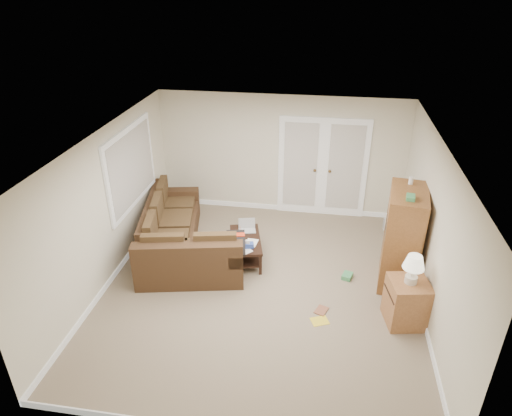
% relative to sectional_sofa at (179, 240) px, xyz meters
% --- Properties ---
extents(floor, '(5.50, 5.50, 0.00)m').
position_rel_sectional_sofa_xyz_m(floor, '(1.59, -0.68, -0.32)').
color(floor, gray).
rests_on(floor, ground).
extents(ceiling, '(5.00, 5.50, 0.02)m').
position_rel_sectional_sofa_xyz_m(ceiling, '(1.59, -0.68, 2.18)').
color(ceiling, white).
rests_on(ceiling, wall_back).
extents(wall_left, '(0.02, 5.50, 2.50)m').
position_rel_sectional_sofa_xyz_m(wall_left, '(-0.91, -0.68, 0.93)').
color(wall_left, beige).
rests_on(wall_left, floor).
extents(wall_right, '(0.02, 5.50, 2.50)m').
position_rel_sectional_sofa_xyz_m(wall_right, '(4.09, -0.68, 0.93)').
color(wall_right, beige).
rests_on(wall_right, floor).
extents(wall_back, '(5.00, 0.02, 2.50)m').
position_rel_sectional_sofa_xyz_m(wall_back, '(1.59, 2.07, 0.93)').
color(wall_back, beige).
rests_on(wall_back, floor).
extents(wall_front, '(5.00, 0.02, 2.50)m').
position_rel_sectional_sofa_xyz_m(wall_front, '(1.59, -3.43, 0.93)').
color(wall_front, beige).
rests_on(wall_front, floor).
extents(baseboards, '(5.00, 5.50, 0.10)m').
position_rel_sectional_sofa_xyz_m(baseboards, '(1.59, -0.68, -0.27)').
color(baseboards, silver).
rests_on(baseboards, floor).
extents(french_doors, '(1.80, 0.05, 2.13)m').
position_rel_sectional_sofa_xyz_m(french_doors, '(2.44, 2.04, 0.71)').
color(french_doors, silver).
rests_on(french_doors, floor).
extents(window_left, '(0.05, 1.92, 1.42)m').
position_rel_sectional_sofa_xyz_m(window_left, '(-0.88, 0.32, 1.23)').
color(window_left, silver).
rests_on(window_left, wall_left).
extents(sectional_sofa, '(2.28, 2.80, 0.83)m').
position_rel_sectional_sofa_xyz_m(sectional_sofa, '(0.00, 0.00, 0.00)').
color(sectional_sofa, '#422C19').
rests_on(sectional_sofa, floor).
extents(coffee_table, '(0.75, 1.13, 0.71)m').
position_rel_sectional_sofa_xyz_m(coffee_table, '(1.19, 0.10, -0.09)').
color(coffee_table, black).
rests_on(coffee_table, floor).
extents(tv_armoire, '(0.69, 1.08, 1.75)m').
position_rel_sectional_sofa_xyz_m(tv_armoire, '(3.79, -0.12, 0.50)').
color(tv_armoire, brown).
rests_on(tv_armoire, floor).
extents(side_cabinet, '(0.63, 0.63, 1.15)m').
position_rel_sectional_sofa_xyz_m(side_cabinet, '(3.79, -1.16, 0.09)').
color(side_cabinet, '#9E6539').
rests_on(side_cabinet, floor).
extents(space_heater, '(0.13, 0.11, 0.29)m').
position_rel_sectional_sofa_xyz_m(space_heater, '(3.79, 1.55, -0.18)').
color(space_heater, white).
rests_on(space_heater, floor).
extents(floor_magazine, '(0.31, 0.28, 0.01)m').
position_rel_sectional_sofa_xyz_m(floor_magazine, '(2.57, -1.36, -0.32)').
color(floor_magazine, yellow).
rests_on(floor_magazine, floor).
extents(floor_greenbox, '(0.21, 0.24, 0.08)m').
position_rel_sectional_sofa_xyz_m(floor_greenbox, '(2.99, -0.22, -0.28)').
color(floor_greenbox, '#418F57').
rests_on(floor_greenbox, floor).
extents(floor_book, '(0.24, 0.27, 0.02)m').
position_rel_sectional_sofa_xyz_m(floor_book, '(2.51, -1.10, -0.32)').
color(floor_book, brown).
rests_on(floor_book, floor).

